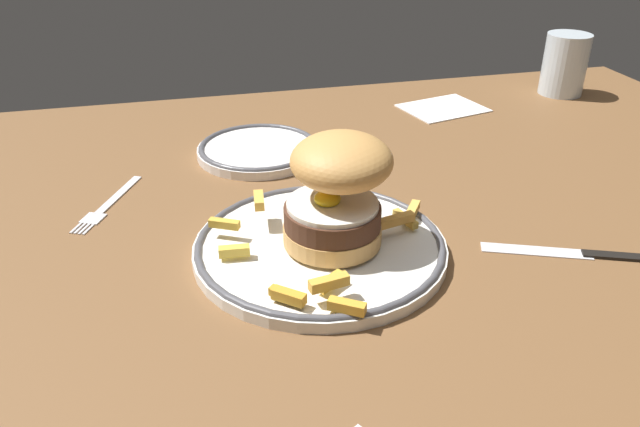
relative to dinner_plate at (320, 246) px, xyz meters
The scene contains 9 objects.
ground_plane 3.49cm from the dinner_plate, 139.49° to the left, with size 146.03×103.64×4.00cm, color brown.
dinner_plate is the anchor object (origin of this frame).
burger 6.45cm from the dinner_plate, ahead, with size 13.48×13.60×10.93cm.
fries_pile 2.27cm from the dinner_plate, 88.90° to the right, with size 23.07×23.40×2.97cm.
water_glass 66.73cm from the dinner_plate, 37.09° to the left, with size 7.35×7.35×10.24cm.
side_plate 26.32cm from the dinner_plate, 94.57° to the left, with size 16.65×16.65×1.60cm.
fork 26.75cm from the dinner_plate, 143.42° to the left, with size 7.51×13.57×0.36cm.
knife 27.04cm from the dinner_plate, 14.94° to the right, with size 17.22×8.24×0.70cm.
napkin 48.18cm from the dinner_plate, 51.33° to the left, with size 12.63×9.76×0.40cm, color white.
Camera 1 is at (-11.36, -53.15, 34.12)cm, focal length 34.89 mm.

